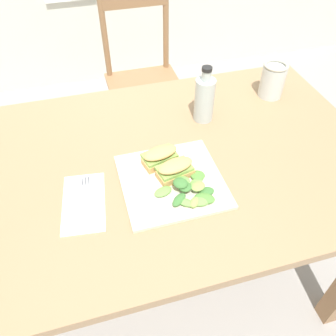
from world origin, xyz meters
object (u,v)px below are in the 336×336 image
Objects in this scene: plate_lunch at (172,181)px; bottle_cold_brew at (204,101)px; fork_on_napkin at (84,197)px; sandwich_half_back at (160,156)px; mason_jar_iced_tea at (272,82)px; sandwich_half_front at (175,169)px; chair_wooden_far at (144,82)px; dining_table at (155,185)px.

bottle_cold_brew reaches higher than plate_lunch.
sandwich_half_back is at bearing 15.95° from fork_on_napkin.
mason_jar_iced_tea is (0.30, 0.07, -0.01)m from bottle_cold_brew.
fork_on_napkin is 0.52m from bottle_cold_brew.
mason_jar_iced_tea reaches higher than plate_lunch.
fork_on_napkin is (-0.27, -0.00, -0.03)m from sandwich_half_front.
sandwich_half_back is (-0.03, 0.06, 0.00)m from sandwich_half_front.
chair_wooden_far is 1.03m from sandwich_half_back.
chair_wooden_far is 3.01× the size of plate_lunch.
chair_wooden_far is 7.54× the size of sandwich_half_back.
sandwich_half_front is at bearing -125.19° from bottle_cold_brew.
sandwich_half_front is at bearing 41.85° from plate_lunch.
bottle_cold_brew is at bearing 54.08° from plate_lunch.
dining_table is at bearing 23.23° from fork_on_napkin.
bottle_cold_brew reaches higher than chair_wooden_far.
chair_wooden_far is at bearing 79.73° from dining_table.
mason_jar_iced_tea is (0.48, 0.32, 0.02)m from sandwich_half_front.
fork_on_napkin is (-0.39, -1.03, 0.30)m from chair_wooden_far.
sandwich_half_back is (-0.01, 0.08, 0.03)m from plate_lunch.
sandwich_half_front is (-0.13, -1.02, 0.33)m from chair_wooden_far.
sandwich_half_front is 0.58m from mason_jar_iced_tea.
plate_lunch is 0.04m from sandwich_half_front.
sandwich_half_back reaches higher than fork_on_napkin.
mason_jar_iced_tea is at bearing 13.16° from bottle_cold_brew.
mason_jar_iced_tea reaches higher than chair_wooden_far.
sandwich_half_front is (0.04, -0.09, 0.15)m from dining_table.
chair_wooden_far is 0.86m from mason_jar_iced_tea.
sandwich_half_front is 0.31m from bottle_cold_brew.
sandwich_half_front is 0.58× the size of bottle_cold_brew.
fork_on_napkin is 0.81m from mason_jar_iced_tea.
sandwich_half_front is at bearing -145.84° from mason_jar_iced_tea.
dining_table is 12.34× the size of sandwich_half_back.
bottle_cold_brew is at bearing 42.52° from sandwich_half_back.
dining_table is 0.16m from sandwich_half_back.
fork_on_napkin is at bearing -156.77° from dining_table.
chair_wooden_far is (0.17, 0.93, -0.18)m from dining_table.
dining_table is 0.16m from plate_lunch.
sandwich_half_front is at bearing 0.81° from fork_on_napkin.
dining_table is 0.33m from bottle_cold_brew.
fork_on_napkin is 0.93× the size of bottle_cold_brew.
dining_table is 10.86× the size of mason_jar_iced_tea.
plate_lunch is 1.46× the size of bottle_cold_brew.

